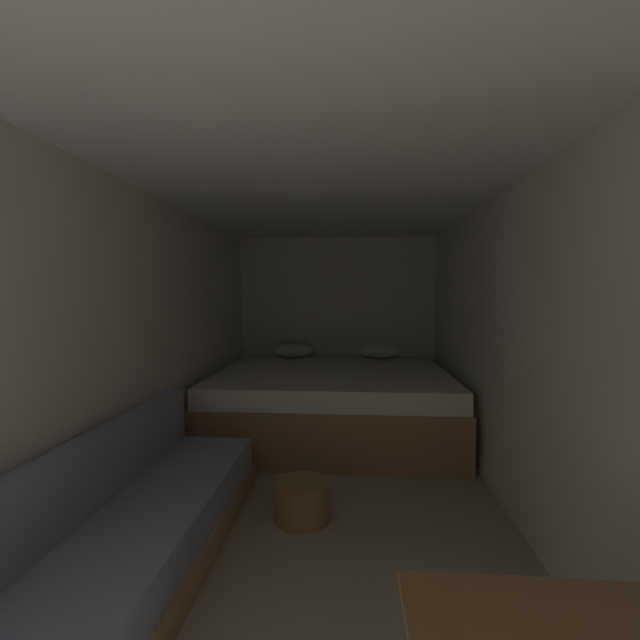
% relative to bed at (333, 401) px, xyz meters
% --- Properties ---
extents(ground_plane, '(7.45, 7.45, 0.00)m').
position_rel_bed_xyz_m(ground_plane, '(0.00, -1.72, -0.33)').
color(ground_plane, '#A39984').
extents(wall_back, '(2.50, 0.05, 2.11)m').
position_rel_bed_xyz_m(wall_back, '(0.00, 1.03, 0.72)').
color(wall_back, silver).
rests_on(wall_back, ground).
extents(wall_left, '(0.05, 5.45, 2.11)m').
position_rel_bed_xyz_m(wall_left, '(-1.22, -1.72, 0.72)').
color(wall_left, silver).
rests_on(wall_left, ground).
extents(wall_right, '(0.05, 5.45, 2.11)m').
position_rel_bed_xyz_m(wall_right, '(1.22, -1.72, 0.72)').
color(wall_right, silver).
rests_on(wall_right, ground).
extents(ceiling_slab, '(2.50, 5.45, 0.05)m').
position_rel_bed_xyz_m(ceiling_slab, '(0.00, -1.72, 1.80)').
color(ceiling_slab, white).
rests_on(ceiling_slab, wall_left).
extents(bed, '(2.28, 1.94, 0.83)m').
position_rel_bed_xyz_m(bed, '(0.00, 0.00, 0.00)').
color(bed, '#9E7247').
rests_on(bed, ground).
extents(sofa_left, '(0.65, 2.78, 0.71)m').
position_rel_bed_xyz_m(sofa_left, '(-0.90, -2.56, -0.10)').
color(sofa_left, tan).
rests_on(sofa_left, ground).
extents(wicker_basket, '(0.35, 0.35, 0.24)m').
position_rel_bed_xyz_m(wicker_basket, '(-0.11, -1.64, -0.21)').
color(wicker_basket, olive).
rests_on(wicker_basket, ground).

